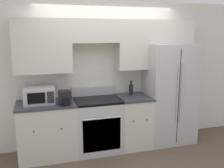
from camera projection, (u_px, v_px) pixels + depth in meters
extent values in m
plane|color=brown|center=(117.00, 155.00, 4.23)|extent=(12.00, 12.00, 0.00)
cube|color=silver|center=(107.00, 74.00, 4.59)|extent=(8.00, 0.06, 2.60)
cube|color=beige|center=(42.00, 46.00, 3.99)|extent=(0.92, 0.33, 0.87)
cube|color=beige|center=(94.00, 31.00, 4.18)|extent=(0.80, 0.33, 0.39)
cube|color=beige|center=(155.00, 44.00, 4.54)|extent=(1.44, 0.33, 0.87)
cube|color=beige|center=(47.00, 131.00, 4.12)|extent=(0.92, 0.62, 0.89)
cube|color=#383842|center=(46.00, 104.00, 4.03)|extent=(0.94, 0.64, 0.03)
sphere|color=black|center=(34.00, 132.00, 3.75)|extent=(0.03, 0.03, 0.03)
sphere|color=black|center=(61.00, 129.00, 3.87)|extent=(0.03, 0.03, 0.03)
cube|color=beige|center=(133.00, 122.00, 4.55)|extent=(0.54, 0.62, 0.89)
cube|color=#383842|center=(134.00, 97.00, 4.46)|extent=(0.57, 0.64, 0.03)
sphere|color=black|center=(133.00, 121.00, 4.20)|extent=(0.03, 0.03, 0.03)
sphere|color=black|center=(147.00, 120.00, 4.27)|extent=(0.03, 0.03, 0.03)
cube|color=#B7B7BC|center=(98.00, 126.00, 4.36)|extent=(0.80, 0.62, 0.89)
cube|color=black|center=(102.00, 135.00, 4.09)|extent=(0.64, 0.01, 0.57)
cube|color=black|center=(97.00, 100.00, 4.27)|extent=(0.80, 0.62, 0.04)
cube|color=#B7B7BC|center=(94.00, 91.00, 4.51)|extent=(0.80, 0.04, 0.16)
cylinder|color=silver|center=(102.00, 118.00, 4.00)|extent=(0.64, 0.02, 0.02)
cube|color=#B7B7BC|center=(168.00, 93.00, 4.70)|extent=(0.90, 0.72, 1.85)
cube|color=black|center=(179.00, 98.00, 4.37)|extent=(0.01, 0.01, 1.70)
cylinder|color=#B7B7BC|center=(178.00, 93.00, 4.31)|extent=(0.02, 0.02, 1.02)
cylinder|color=#B7B7BC|center=(181.00, 93.00, 4.33)|extent=(0.02, 0.02, 1.02)
cube|color=#B7B7BC|center=(39.00, 95.00, 4.01)|extent=(0.48, 0.40, 0.26)
cube|color=black|center=(36.00, 98.00, 3.81)|extent=(0.26, 0.01, 0.17)
cube|color=#262628|center=(51.00, 97.00, 3.87)|extent=(0.11, 0.01, 0.18)
cylinder|color=black|center=(131.00, 90.00, 4.55)|extent=(0.08, 0.08, 0.19)
cylinder|color=black|center=(131.00, 83.00, 4.52)|extent=(0.03, 0.03, 0.05)
cylinder|color=black|center=(131.00, 81.00, 4.52)|extent=(0.04, 0.04, 0.02)
cube|color=black|center=(65.00, 97.00, 3.94)|extent=(0.19, 0.15, 0.22)
cylinder|color=black|center=(66.00, 102.00, 3.87)|extent=(0.11, 0.11, 0.10)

